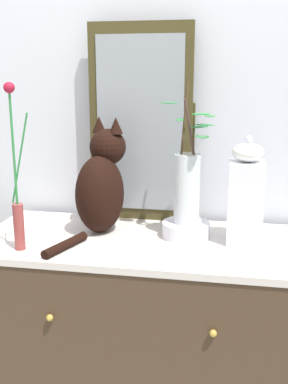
{
  "coord_description": "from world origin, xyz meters",
  "views": [
    {
      "loc": [
        0.28,
        -1.57,
        1.47
      ],
      "look_at": [
        0.0,
        0.0,
        1.06
      ],
      "focal_mm": 43.02,
      "sensor_mm": 36.0,
      "label": 1
    }
  ],
  "objects_px": {
    "mirror_leaning": "(140,125)",
    "jar_lidded_porcelain": "(246,195)",
    "sideboard": "(144,345)",
    "vase_slim_green": "(17,198)",
    "vase_glass_clear": "(187,184)",
    "bowl_porcelain": "(186,230)",
    "cat_sitting": "(101,184)"
  },
  "relations": [
    {
      "from": "vase_slim_green",
      "to": "vase_glass_clear",
      "type": "xyz_separation_m",
      "value": [
        0.56,
        0.23,
        0.02
      ]
    },
    {
      "from": "sideboard",
      "to": "vase_slim_green",
      "type": "bearing_deg",
      "value": -156.97
    },
    {
      "from": "cat_sitting",
      "to": "vase_slim_green",
      "type": "height_order",
      "value": "vase_slim_green"
    },
    {
      "from": "sideboard",
      "to": "vase_glass_clear",
      "type": "bearing_deg",
      "value": 19.83
    },
    {
      "from": "vase_slim_green",
      "to": "jar_lidded_porcelain",
      "type": "bearing_deg",
      "value": 15.29
    },
    {
      "from": "vase_slim_green",
      "to": "vase_glass_clear",
      "type": "bearing_deg",
      "value": 22.18
    },
    {
      "from": "vase_slim_green",
      "to": "mirror_leaning",
      "type": "bearing_deg",
      "value": 50.37
    },
    {
      "from": "cat_sitting",
      "to": "bowl_porcelain",
      "type": "relative_size",
      "value": 2.47
    },
    {
      "from": "mirror_leaning",
      "to": "jar_lidded_porcelain",
      "type": "height_order",
      "value": "mirror_leaning"
    },
    {
      "from": "cat_sitting",
      "to": "bowl_porcelain",
      "type": "xyz_separation_m",
      "value": [
        0.33,
        -0.01,
        -0.16
      ]
    },
    {
      "from": "sideboard",
      "to": "bowl_porcelain",
      "type": "distance_m",
      "value": 0.5
    },
    {
      "from": "mirror_leaning",
      "to": "vase_slim_green",
      "type": "bearing_deg",
      "value": -129.63
    },
    {
      "from": "vase_glass_clear",
      "to": "sideboard",
      "type": "bearing_deg",
      "value": -160.17
    },
    {
      "from": "bowl_porcelain",
      "to": "jar_lidded_porcelain",
      "type": "height_order",
      "value": "jar_lidded_porcelain"
    },
    {
      "from": "sideboard",
      "to": "mirror_leaning",
      "type": "xyz_separation_m",
      "value": [
        -0.06,
        0.25,
        0.83
      ]
    },
    {
      "from": "sideboard",
      "to": "jar_lidded_porcelain",
      "type": "height_order",
      "value": "jar_lidded_porcelain"
    },
    {
      "from": "jar_lidded_porcelain",
      "to": "vase_slim_green",
      "type": "bearing_deg",
      "value": -164.71
    },
    {
      "from": "vase_slim_green",
      "to": "vase_glass_clear",
      "type": "distance_m",
      "value": 0.6
    },
    {
      "from": "vase_glass_clear",
      "to": "jar_lidded_porcelain",
      "type": "xyz_separation_m",
      "value": [
        0.21,
        -0.02,
        -0.03
      ]
    },
    {
      "from": "mirror_leaning",
      "to": "vase_glass_clear",
      "type": "bearing_deg",
      "value": -42.6
    },
    {
      "from": "sideboard",
      "to": "vase_slim_green",
      "type": "relative_size",
      "value": 2.15
    },
    {
      "from": "vase_glass_clear",
      "to": "jar_lidded_porcelain",
      "type": "bearing_deg",
      "value": -4.89
    },
    {
      "from": "cat_sitting",
      "to": "vase_slim_green",
      "type": "distance_m",
      "value": 0.33
    },
    {
      "from": "vase_slim_green",
      "to": "bowl_porcelain",
      "type": "bearing_deg",
      "value": 22.28
    },
    {
      "from": "sideboard",
      "to": "jar_lidded_porcelain",
      "type": "relative_size",
      "value": 3.16
    },
    {
      "from": "cat_sitting",
      "to": "vase_glass_clear",
      "type": "height_order",
      "value": "vase_glass_clear"
    },
    {
      "from": "mirror_leaning",
      "to": "bowl_porcelain",
      "type": "distance_m",
      "value": 0.46
    },
    {
      "from": "cat_sitting",
      "to": "bowl_porcelain",
      "type": "bearing_deg",
      "value": -1.75
    },
    {
      "from": "mirror_leaning",
      "to": "jar_lidded_porcelain",
      "type": "bearing_deg",
      "value": -26.73
    },
    {
      "from": "cat_sitting",
      "to": "vase_glass_clear",
      "type": "distance_m",
      "value": 0.33
    },
    {
      "from": "cat_sitting",
      "to": "sideboard",
      "type": "bearing_deg",
      "value": -20.11
    },
    {
      "from": "sideboard",
      "to": "bowl_porcelain",
      "type": "bearing_deg",
      "value": 20.19
    }
  ]
}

